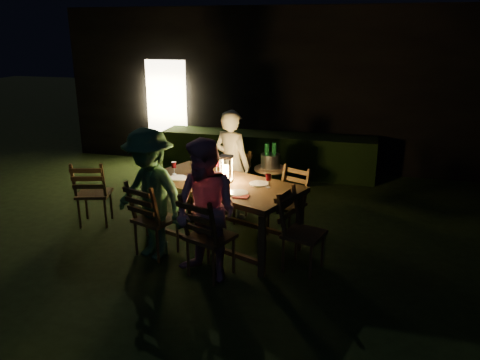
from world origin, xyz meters
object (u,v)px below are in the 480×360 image
(chair_near_right, at_px, (210,250))
(bottle_bucket_b, at_px, (274,157))
(person_house_side, at_px, (232,165))
(bottle_bucket_a, at_px, (267,158))
(dining_table, at_px, (221,188))
(chair_end, at_px, (302,246))
(person_opp_right, at_px, (206,211))
(person_opp_left, at_px, (150,195))
(bottle_table, at_px, (206,168))
(chair_spare, at_px, (95,204))
(chair_far_left, at_px, (230,198))
(chair_far_right, at_px, (287,214))
(chair_near_left, at_px, (155,231))
(ice_bucket, at_px, (270,161))
(lantern, at_px, (226,170))
(side_table, at_px, (270,173))

(chair_near_right, distance_m, bottle_bucket_b, 2.43)
(person_house_side, distance_m, bottle_bucket_a, 0.64)
(dining_table, xyz_separation_m, chair_end, (1.14, -0.45, -0.47))
(dining_table, height_order, bottle_bucket_b, bottle_bucket_b)
(person_opp_right, bearing_deg, person_opp_left, 180.00)
(person_opp_left, distance_m, bottle_bucket_a, 2.24)
(bottle_table, bearing_deg, bottle_bucket_a, 67.09)
(chair_end, relative_size, person_opp_right, 0.62)
(chair_spare, xyz_separation_m, person_opp_left, (1.26, -0.72, 0.51))
(chair_far_left, relative_size, chair_far_right, 1.08)
(chair_near_left, height_order, chair_far_right, chair_near_left)
(dining_table, xyz_separation_m, chair_near_right, (0.13, -0.88, -0.46))
(bottle_table, xyz_separation_m, ice_bucket, (0.60, 1.34, -0.21))
(chair_spare, bearing_deg, chair_near_left, -44.42)
(chair_end, relative_size, person_house_side, 0.61)
(chair_far_right, relative_size, ice_bucket, 3.24)
(bottle_bucket_a, bearing_deg, person_opp_right, -94.93)
(chair_near_left, relative_size, chair_end, 1.03)
(lantern, bearing_deg, side_table, 77.86)
(chair_far_right, height_order, chair_end, chair_end)
(chair_end, xyz_separation_m, bottle_bucket_b, (-0.73, 1.93, 0.53))
(bottle_table, bearing_deg, chair_far_left, 83.16)
(person_opp_right, bearing_deg, chair_end, 46.38)
(ice_bucket, bearing_deg, chair_far_right, -64.97)
(person_house_side, height_order, lantern, person_house_side)
(bottle_table, relative_size, side_table, 0.41)
(chair_near_left, bearing_deg, chair_far_right, 55.04)
(chair_spare, xyz_separation_m, bottle_table, (1.75, -0.03, 0.69))
(chair_near_left, bearing_deg, person_house_side, 88.05)
(chair_near_left, relative_size, bottle_table, 3.72)
(lantern, bearing_deg, chair_far_left, 103.30)
(chair_far_right, bearing_deg, dining_table, 58.15)
(person_opp_right, xyz_separation_m, bottle_bucket_a, (0.20, 2.32, 0.02))
(person_opp_left, bearing_deg, lantern, 60.11)
(chair_far_left, xyz_separation_m, ice_bucket, (0.50, 0.55, 0.47))
(bottle_bucket_a, bearing_deg, chair_far_left, -131.82)
(side_table, bearing_deg, bottle_bucket_b, 38.66)
(chair_far_left, distance_m, person_house_side, 0.51)
(dining_table, relative_size, bottle_bucket_b, 7.20)
(chair_near_left, relative_size, side_table, 1.54)
(chair_end, xyz_separation_m, bottle_table, (-1.37, 0.55, 0.70))
(person_opp_left, distance_m, side_table, 2.31)
(chair_near_left, height_order, ice_bucket, chair_near_left)
(chair_end, relative_size, person_opp_left, 0.61)
(dining_table, height_order, ice_bucket, ice_bucket)
(chair_far_left, relative_size, chair_spare, 1.03)
(bottle_bucket_a, bearing_deg, chair_spare, -151.04)
(chair_far_left, height_order, lantern, lantern)
(chair_far_left, height_order, bottle_table, bottle_table)
(lantern, bearing_deg, bottle_bucket_a, 79.53)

